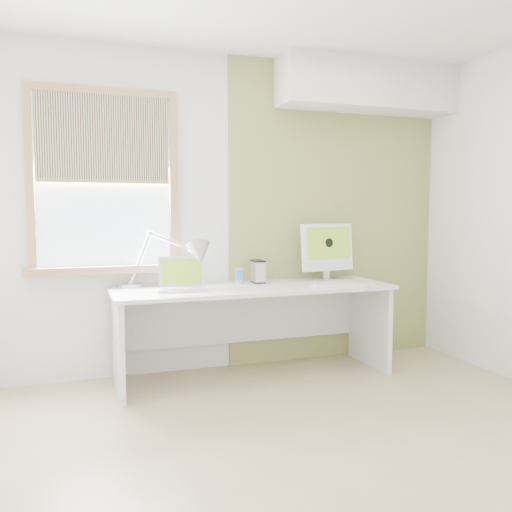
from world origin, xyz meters
name	(u,v)px	position (x,y,z in m)	size (l,w,h in m)	color
room	(322,215)	(0.00, 0.00, 1.30)	(4.04, 3.54, 2.64)	tan
accent_wall	(336,214)	(1.00, 1.74, 1.30)	(2.00, 0.02, 2.60)	#839749
soffit	(367,86)	(1.20, 1.57, 2.40)	(1.60, 0.40, 0.42)	white
window	(104,182)	(-1.00, 1.71, 1.54)	(1.20, 0.14, 1.42)	#997346
desk	(252,309)	(0.10, 1.44, 0.53)	(2.20, 0.70, 0.73)	silver
desk_lamp	(186,258)	(-0.42, 1.49, 0.96)	(0.73, 0.47, 0.44)	#B2B5B7
laptop	(182,282)	(-0.47, 1.40, 0.79)	(0.39, 0.33, 0.25)	#B2B5B7
phone_dock	(239,280)	(0.02, 1.54, 0.77)	(0.08, 0.08, 0.13)	#B2B5B7
external_drive	(258,272)	(0.20, 1.56, 0.82)	(0.09, 0.15, 0.19)	#B2B5B7
imac	(327,248)	(0.83, 1.56, 1.00)	(0.50, 0.19, 0.48)	#B2B5B7
keyboard	(339,285)	(0.73, 1.15, 0.74)	(0.44, 0.17, 0.02)	white
mouse	(316,285)	(0.54, 1.18, 0.74)	(0.06, 0.10, 0.03)	white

